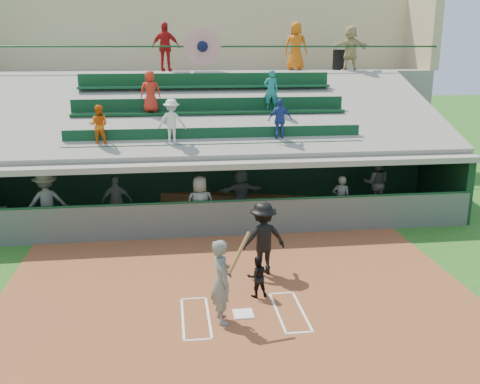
{
  "coord_description": "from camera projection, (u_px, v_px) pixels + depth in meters",
  "views": [
    {
      "loc": [
        -1.44,
        -10.32,
        5.61
      ],
      "look_at": [
        0.4,
        3.5,
        1.8
      ],
      "focal_mm": 40.0,
      "sensor_mm": 36.0,
      "label": 1
    }
  ],
  "objects": [
    {
      "name": "ground",
      "position": [
        243.0,
        315.0,
        11.53
      ],
      "size": [
        100.0,
        100.0,
        0.0
      ],
      "primitive_type": "plane",
      "color": "#225618",
      "rests_on": "ground"
    },
    {
      "name": "dirt_slab",
      "position": [
        240.0,
        304.0,
        12.0
      ],
      "size": [
        11.0,
        9.0,
        0.02
      ],
      "primitive_type": "cube",
      "color": "brown",
      "rests_on": "ground"
    },
    {
      "name": "home_plate",
      "position": [
        243.0,
        314.0,
        11.52
      ],
      "size": [
        0.43,
        0.43,
        0.03
      ],
      "primitive_type": "cube",
      "color": "white",
      "rests_on": "dirt_slab"
    },
    {
      "name": "batters_box_chalk",
      "position": [
        243.0,
        314.0,
        11.52
      ],
      "size": [
        2.65,
        1.85,
        0.01
      ],
      "color": "white",
      "rests_on": "dirt_slab"
    },
    {
      "name": "dugout_floor",
      "position": [
        216.0,
        218.0,
        17.98
      ],
      "size": [
        16.0,
        3.5,
        0.04
      ],
      "primitive_type": "cube",
      "color": "gray",
      "rests_on": "ground"
    },
    {
      "name": "concourse_slab",
      "position": [
        202.0,
        123.0,
        23.83
      ],
      "size": [
        20.0,
        3.0,
        4.6
      ],
      "primitive_type": "cube",
      "color": "gray",
      "rests_on": "ground"
    },
    {
      "name": "grandstand",
      "position": [
        206.0,
        134.0,
        20.98
      ],
      "size": [
        20.4,
        10.4,
        7.8
      ],
      "color": "#535853",
      "rests_on": "ground"
    },
    {
      "name": "batter_at_plate",
      "position": [
        222.0,
        281.0,
        11.02
      ],
      "size": [
        0.89,
        0.78,
        1.95
      ],
      "color": "#595C57",
      "rests_on": "dirt_slab"
    },
    {
      "name": "catcher",
      "position": [
        257.0,
        277.0,
        12.24
      ],
      "size": [
        0.51,
        0.42,
        0.98
      ],
      "primitive_type": "imported",
      "rotation": [
        0.0,
        0.0,
        3.25
      ],
      "color": "black",
      "rests_on": "dirt_slab"
    },
    {
      "name": "home_umpire",
      "position": [
        263.0,
        238.0,
        13.39
      ],
      "size": [
        1.33,
        0.93,
        1.88
      ],
      "primitive_type": "imported",
      "rotation": [
        0.0,
        0.0,
        3.34
      ],
      "color": "black",
      "rests_on": "dirt_slab"
    },
    {
      "name": "dugout_bench",
      "position": [
        204.0,
        200.0,
        19.21
      ],
      "size": [
        15.64,
        5.26,
        0.49
      ],
      "primitive_type": "cube",
      "rotation": [
        0.0,
        0.0,
        -0.3
      ],
      "color": "olive",
      "rests_on": "dugout_floor"
    },
    {
      "name": "dugout_player_a",
      "position": [
        47.0,
        202.0,
        16.29
      ],
      "size": [
        1.41,
        1.04,
        1.95
      ],
      "primitive_type": "imported",
      "rotation": [
        0.0,
        0.0,
        3.42
      ],
      "color": "#61645E",
      "rests_on": "dugout_floor"
    },
    {
      "name": "dugout_player_b",
      "position": [
        117.0,
        201.0,
        17.03
      ],
      "size": [
        0.97,
        0.46,
        1.61
      ],
      "primitive_type": "imported",
      "rotation": [
        0.0,
        0.0,
        3.07
      ],
      "color": "#60635E",
      "rests_on": "dugout_floor"
    },
    {
      "name": "dugout_player_c",
      "position": [
        200.0,
        205.0,
        16.24
      ],
      "size": [
        0.9,
        0.61,
        1.81
      ],
      "primitive_type": "imported",
      "rotation": [
        0.0,
        0.0,
        3.18
      ],
      "color": "#5D605A",
      "rests_on": "dugout_floor"
    },
    {
      "name": "dugout_player_d",
      "position": [
        241.0,
        193.0,
        17.89
      ],
      "size": [
        1.6,
        0.7,
        1.66
      ],
      "primitive_type": "imported",
      "rotation": [
        0.0,
        0.0,
        3.28
      ],
      "color": "#545752",
      "rests_on": "dugout_floor"
    },
    {
      "name": "dugout_player_e",
      "position": [
        341.0,
        199.0,
        17.25
      ],
      "size": [
        0.68,
        0.59,
        1.58
      ],
      "primitive_type": "imported",
      "rotation": [
        0.0,
        0.0,
        2.69
      ],
      "color": "#575A55",
      "rests_on": "dugout_floor"
    },
    {
      "name": "dugout_player_f",
      "position": [
        376.0,
        183.0,
        18.78
      ],
      "size": [
        1.06,
        0.93,
        1.84
      ],
      "primitive_type": "imported",
      "rotation": [
        0.0,
        0.0,
        2.84
      ],
      "color": "#525550",
      "rests_on": "dugout_floor"
    },
    {
      "name": "trash_bin",
      "position": [
        339.0,
        60.0,
        23.46
      ],
      "size": [
        0.58,
        0.58,
        0.87
      ],
      "primitive_type": "cylinder",
      "color": "black",
      "rests_on": "concourse_slab"
    },
    {
      "name": "concourse_staff_a",
      "position": [
        166.0,
        47.0,
        21.74
      ],
      "size": [
        1.22,
        0.72,
        1.96
      ],
      "primitive_type": "imported",
      "rotation": [
        0.0,
        0.0,
        2.92
      ],
      "color": "#B31415",
      "rests_on": "concourse_slab"
    },
    {
      "name": "concourse_staff_b",
      "position": [
        296.0,
        46.0,
        23.0
      ],
      "size": [
        1.16,
        0.98,
        2.02
      ],
      "primitive_type": "imported",
      "rotation": [
        0.0,
        0.0,
        2.74
      ],
      "color": "#CC570C",
      "rests_on": "concourse_slab"
    },
    {
      "name": "concourse_staff_c",
      "position": [
        350.0,
        48.0,
        22.52
      ],
      "size": [
        1.78,
        0.8,
        1.85
      ],
      "primitive_type": "imported",
      "rotation": [
        0.0,
        0.0,
        2.99
      ],
      "color": "tan",
      "rests_on": "concourse_slab"
    }
  ]
}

